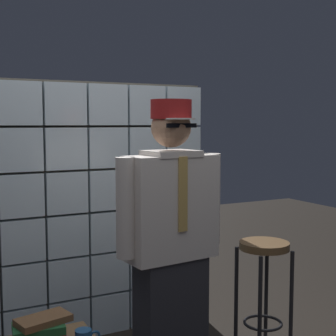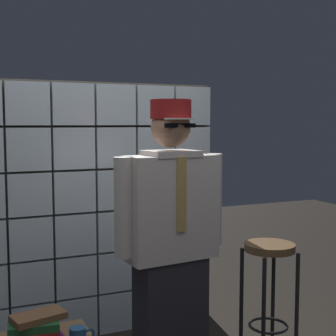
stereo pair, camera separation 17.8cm
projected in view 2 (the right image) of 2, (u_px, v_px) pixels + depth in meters
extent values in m
cube|color=silver|center=(33.00, 325.00, 3.56)|extent=(0.30, 0.08, 0.30)
cube|color=silver|center=(77.00, 318.00, 3.69)|extent=(0.30, 0.08, 0.30)
cube|color=silver|center=(117.00, 311.00, 3.82)|extent=(0.30, 0.08, 0.30)
cube|color=silver|center=(155.00, 305.00, 3.95)|extent=(0.30, 0.08, 0.30)
cube|color=silver|center=(190.00, 299.00, 4.08)|extent=(0.30, 0.08, 0.30)
cube|color=silver|center=(32.00, 282.00, 3.53)|extent=(0.30, 0.08, 0.30)
cube|color=silver|center=(76.00, 276.00, 3.66)|extent=(0.30, 0.08, 0.30)
cube|color=silver|center=(117.00, 271.00, 3.79)|extent=(0.30, 0.08, 0.30)
cube|color=silver|center=(155.00, 266.00, 3.92)|extent=(0.30, 0.08, 0.30)
cube|color=silver|center=(191.00, 262.00, 4.05)|extent=(0.30, 0.08, 0.30)
cube|color=silver|center=(31.00, 238.00, 3.50)|extent=(0.30, 0.08, 0.30)
cube|color=silver|center=(75.00, 234.00, 3.63)|extent=(0.30, 0.08, 0.30)
cube|color=silver|center=(116.00, 231.00, 3.76)|extent=(0.30, 0.08, 0.30)
cube|color=silver|center=(155.00, 227.00, 3.89)|extent=(0.30, 0.08, 0.30)
cube|color=silver|center=(191.00, 224.00, 4.02)|extent=(0.30, 0.08, 0.30)
cube|color=silver|center=(30.00, 194.00, 3.47)|extent=(0.30, 0.08, 0.30)
cube|color=silver|center=(74.00, 192.00, 3.60)|extent=(0.30, 0.08, 0.30)
cube|color=silver|center=(116.00, 189.00, 3.73)|extent=(0.30, 0.08, 0.30)
cube|color=silver|center=(155.00, 187.00, 3.86)|extent=(0.30, 0.08, 0.30)
cube|color=silver|center=(191.00, 185.00, 3.99)|extent=(0.30, 0.08, 0.30)
cube|color=silver|center=(28.00, 149.00, 3.44)|extent=(0.30, 0.08, 0.30)
cube|color=silver|center=(73.00, 148.00, 3.57)|extent=(0.30, 0.08, 0.30)
cube|color=silver|center=(115.00, 147.00, 3.70)|extent=(0.30, 0.08, 0.30)
cube|color=silver|center=(155.00, 147.00, 3.83)|extent=(0.30, 0.08, 0.30)
cube|color=silver|center=(191.00, 146.00, 3.96)|extent=(0.30, 0.08, 0.30)
cube|color=silver|center=(27.00, 104.00, 3.42)|extent=(0.30, 0.08, 0.30)
cube|color=silver|center=(73.00, 104.00, 3.54)|extent=(0.30, 0.08, 0.30)
cube|color=silver|center=(115.00, 105.00, 3.67)|extent=(0.30, 0.08, 0.30)
cube|color=silver|center=(154.00, 106.00, 3.80)|extent=(0.30, 0.08, 0.30)
cube|color=silver|center=(191.00, 106.00, 3.93)|extent=(0.30, 0.08, 0.30)
cube|color=#5B5447|center=(94.00, 210.00, 3.73)|extent=(1.95, 0.02, 1.95)
cube|color=#28282D|center=(171.00, 328.00, 2.86)|extent=(0.42, 0.24, 0.84)
cube|color=silver|center=(171.00, 207.00, 2.79)|extent=(0.55, 0.28, 0.60)
cube|color=tan|center=(182.00, 194.00, 2.68)|extent=(0.06, 0.02, 0.42)
cube|color=silver|center=(171.00, 154.00, 2.77)|extent=(0.31, 0.27, 0.04)
sphere|color=#A87A5B|center=(171.00, 127.00, 2.75)|extent=(0.23, 0.23, 0.23)
ellipsoid|color=black|center=(175.00, 135.00, 2.71)|extent=(0.16, 0.09, 0.10)
cube|color=black|center=(180.00, 125.00, 2.66)|extent=(0.19, 0.03, 0.02)
cylinder|color=white|center=(178.00, 119.00, 2.67)|extent=(0.19, 0.19, 0.01)
cylinder|color=maroon|center=(171.00, 109.00, 2.74)|extent=(0.23, 0.23, 0.11)
cylinder|color=silver|center=(213.00, 199.00, 2.94)|extent=(0.12, 0.12, 0.55)
cylinder|color=silver|center=(124.00, 207.00, 2.65)|extent=(0.12, 0.12, 0.55)
cylinder|color=brown|center=(270.00, 247.00, 3.27)|extent=(0.34, 0.34, 0.05)
torus|color=black|center=(268.00, 325.00, 3.32)|extent=(0.27, 0.27, 0.02)
cylinder|color=black|center=(264.00, 316.00, 3.14)|extent=(0.03, 0.03, 0.77)
cylinder|color=black|center=(297.00, 310.00, 3.24)|extent=(0.03, 0.03, 0.77)
cylinder|color=black|center=(241.00, 302.00, 3.38)|extent=(0.03, 0.03, 0.77)
cylinder|color=black|center=(273.00, 297.00, 3.49)|extent=(0.03, 0.03, 0.77)
cube|color=gray|center=(36.00, 335.00, 2.37)|extent=(0.20, 0.16, 0.02)
cube|color=maroon|center=(37.00, 331.00, 2.36)|extent=(0.19, 0.19, 0.03)
cube|color=#1E592D|center=(33.00, 325.00, 2.34)|extent=(0.25, 0.18, 0.04)
cube|color=brown|center=(38.00, 317.00, 2.35)|extent=(0.27, 0.19, 0.03)
torus|color=navy|center=(89.00, 334.00, 2.39)|extent=(0.06, 0.01, 0.06)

